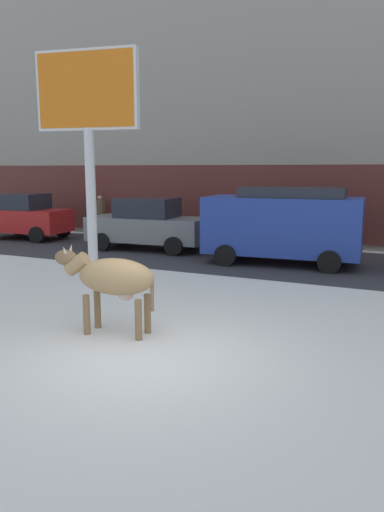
{
  "coord_description": "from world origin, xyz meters",
  "views": [
    {
      "loc": [
        3.68,
        -6.21,
        2.84
      ],
      "look_at": [
        -0.51,
        2.76,
        1.1
      ],
      "focal_mm": 34.73,
      "sensor_mm": 36.0,
      "label": 1
    }
  ],
  "objects_px": {
    "car_red_hatchback": "(26,216)",
    "car_blue_van": "(283,223)",
    "billboard": "(88,105)",
    "pedestrian_near_billboard": "(100,215)",
    "car_grey_sedan": "(148,224)",
    "cow_tan": "(112,278)",
    "pedestrian_far_left": "(336,226)"
  },
  "relations": [
    {
      "from": "car_red_hatchback",
      "to": "car_blue_van",
      "type": "relative_size",
      "value": 0.77
    },
    {
      "from": "billboard",
      "to": "pedestrian_near_billboard",
      "type": "height_order",
      "value": "billboard"
    },
    {
      "from": "billboard",
      "to": "car_grey_sedan",
      "type": "height_order",
      "value": "billboard"
    },
    {
      "from": "cow_tan",
      "to": "pedestrian_far_left",
      "type": "relative_size",
      "value": 1.11
    },
    {
      "from": "car_red_hatchback",
      "to": "pedestrian_near_billboard",
      "type": "height_order",
      "value": "car_red_hatchback"
    },
    {
      "from": "car_red_hatchback",
      "to": "car_grey_sedan",
      "type": "bearing_deg",
      "value": -2.73
    },
    {
      "from": "billboard",
      "to": "car_blue_van",
      "type": "xyz_separation_m",
      "value": [
        3.51,
        4.75,
        -3.07
      ]
    },
    {
      "from": "car_grey_sedan",
      "to": "billboard",
      "type": "bearing_deg",
      "value": -73.85
    },
    {
      "from": "car_blue_van",
      "to": "pedestrian_near_billboard",
      "type": "xyz_separation_m",
      "value": [
        -8.83,
        3.07,
        -0.36
      ]
    },
    {
      "from": "cow_tan",
      "to": "pedestrian_far_left",
      "type": "height_order",
      "value": "pedestrian_far_left"
    },
    {
      "from": "car_red_hatchback",
      "to": "cow_tan",
      "type": "bearing_deg",
      "value": -40.4
    },
    {
      "from": "billboard",
      "to": "car_red_hatchback",
      "type": "height_order",
      "value": "billboard"
    },
    {
      "from": "car_blue_van",
      "to": "billboard",
      "type": "bearing_deg",
      "value": -126.4
    },
    {
      "from": "cow_tan",
      "to": "billboard",
      "type": "distance_m",
      "value": 5.05
    },
    {
      "from": "car_blue_van",
      "to": "pedestrian_far_left",
      "type": "bearing_deg",
      "value": 70.61
    },
    {
      "from": "car_red_hatchback",
      "to": "pedestrian_far_left",
      "type": "xyz_separation_m",
      "value": [
        12.08,
        2.16,
        -0.05
      ]
    },
    {
      "from": "cow_tan",
      "to": "car_grey_sedan",
      "type": "height_order",
      "value": "car_grey_sedan"
    },
    {
      "from": "pedestrian_near_billboard",
      "to": "cow_tan",
      "type": "bearing_deg",
      "value": -53.72
    },
    {
      "from": "pedestrian_far_left",
      "to": "cow_tan",
      "type": "bearing_deg",
      "value": -100.99
    },
    {
      "from": "billboard",
      "to": "pedestrian_far_left",
      "type": "distance_m",
      "value": 9.69
    },
    {
      "from": "billboard",
      "to": "pedestrian_far_left",
      "type": "bearing_deg",
      "value": 59.63
    },
    {
      "from": "car_grey_sedan",
      "to": "pedestrian_near_billboard",
      "type": "distance_m",
      "value": 4.49
    },
    {
      "from": "car_blue_van",
      "to": "pedestrian_near_billboard",
      "type": "bearing_deg",
      "value": 160.84
    },
    {
      "from": "car_red_hatchback",
      "to": "car_grey_sedan",
      "type": "height_order",
      "value": "car_red_hatchback"
    },
    {
      "from": "cow_tan",
      "to": "car_red_hatchback",
      "type": "distance_m",
      "value": 13.14
    },
    {
      "from": "cow_tan",
      "to": "car_grey_sedan",
      "type": "bearing_deg",
      "value": 116.3
    },
    {
      "from": "car_red_hatchback",
      "to": "billboard",
      "type": "bearing_deg",
      "value": -37.08
    },
    {
      "from": "pedestrian_near_billboard",
      "to": "car_red_hatchback",
      "type": "bearing_deg",
      "value": -135.07
    },
    {
      "from": "billboard",
      "to": "pedestrian_near_billboard",
      "type": "xyz_separation_m",
      "value": [
        -5.33,
        7.82,
        -3.43
      ]
    },
    {
      "from": "billboard",
      "to": "car_blue_van",
      "type": "distance_m",
      "value": 6.66
    },
    {
      "from": "billboard",
      "to": "car_blue_van",
      "type": "height_order",
      "value": "billboard"
    },
    {
      "from": "car_grey_sedan",
      "to": "car_blue_van",
      "type": "relative_size",
      "value": 0.91
    }
  ]
}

